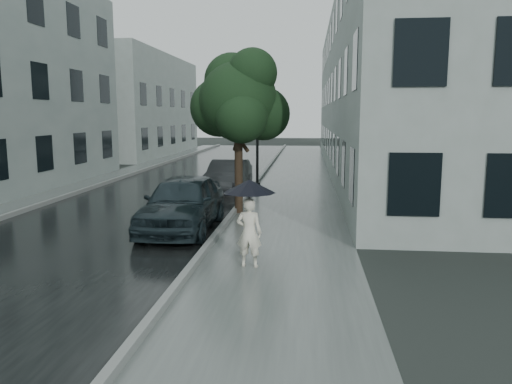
# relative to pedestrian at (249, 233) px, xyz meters

# --- Properties ---
(ground) EXTENTS (120.00, 120.00, 0.00)m
(ground) POSITION_rel_pedestrian_xyz_m (0.40, 0.20, -0.75)
(ground) COLOR black
(ground) RESTS_ON ground
(sidewalk) EXTENTS (3.50, 60.00, 0.01)m
(sidewalk) POSITION_rel_pedestrian_xyz_m (0.65, 12.20, -0.75)
(sidewalk) COLOR slate
(sidewalk) RESTS_ON ground
(kerb_near) EXTENTS (0.15, 60.00, 0.15)m
(kerb_near) POSITION_rel_pedestrian_xyz_m (-1.17, 12.20, -0.68)
(kerb_near) COLOR slate
(kerb_near) RESTS_ON ground
(asphalt_road) EXTENTS (6.85, 60.00, 0.00)m
(asphalt_road) POSITION_rel_pedestrian_xyz_m (-4.67, 12.20, -0.75)
(asphalt_road) COLOR black
(asphalt_road) RESTS_ON ground
(kerb_far) EXTENTS (0.15, 60.00, 0.15)m
(kerb_far) POSITION_rel_pedestrian_xyz_m (-8.17, 12.20, -0.68)
(kerb_far) COLOR slate
(kerb_far) RESTS_ON ground
(sidewalk_far) EXTENTS (1.70, 60.00, 0.01)m
(sidewalk_far) POSITION_rel_pedestrian_xyz_m (-9.10, 12.20, -0.75)
(sidewalk_far) COLOR #4C5451
(sidewalk_far) RESTS_ON ground
(building_near) EXTENTS (7.02, 36.00, 9.00)m
(building_near) POSITION_rel_pedestrian_xyz_m (5.88, 19.70, 3.75)
(building_near) COLOR gray
(building_near) RESTS_ON ground
(building_far_b) EXTENTS (7.02, 18.00, 8.00)m
(building_far_b) POSITION_rel_pedestrian_xyz_m (-13.37, 30.20, 3.25)
(building_far_b) COLOR gray
(building_far_b) RESTS_ON ground
(pedestrian) EXTENTS (0.58, 0.41, 1.49)m
(pedestrian) POSITION_rel_pedestrian_xyz_m (0.00, 0.00, 0.00)
(pedestrian) COLOR silver
(pedestrian) RESTS_ON sidewalk
(umbrella) EXTENTS (1.38, 1.38, 1.00)m
(umbrella) POSITION_rel_pedestrian_xyz_m (0.01, 0.02, 0.99)
(umbrella) COLOR black
(umbrella) RESTS_ON ground
(street_tree) EXTENTS (3.31, 3.01, 5.30)m
(street_tree) POSITION_rel_pedestrian_xyz_m (-1.05, 6.03, 2.93)
(street_tree) COLOR #332619
(street_tree) RESTS_ON ground
(lamp_post) EXTENTS (0.84, 0.39, 5.52)m
(lamp_post) POSITION_rel_pedestrian_xyz_m (-1.19, 11.97, 2.39)
(lamp_post) COLOR black
(lamp_post) RESTS_ON ground
(car_near) EXTENTS (1.85, 4.59, 1.56)m
(car_near) POSITION_rel_pedestrian_xyz_m (-2.25, 3.22, 0.03)
(car_near) COLOR black
(car_near) RESTS_ON ground
(car_far) EXTENTS (1.58, 4.15, 1.35)m
(car_far) POSITION_rel_pedestrian_xyz_m (-2.07, 10.14, -0.07)
(car_far) COLOR #212426
(car_far) RESTS_ON ground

